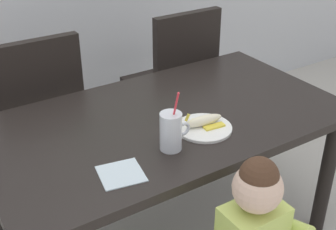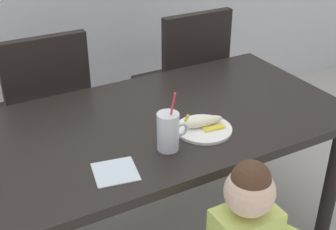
% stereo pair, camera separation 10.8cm
% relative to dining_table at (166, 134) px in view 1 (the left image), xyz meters
% --- Properties ---
extents(dining_table, '(1.54, 0.86, 0.71)m').
position_rel_dining_table_xyz_m(dining_table, '(0.00, 0.00, 0.00)').
color(dining_table, black).
rests_on(dining_table, ground).
extents(dining_chair_left, '(0.44, 0.45, 0.96)m').
position_rel_dining_table_xyz_m(dining_chair_left, '(-0.37, 0.65, -0.08)').
color(dining_chair_left, black).
rests_on(dining_chair_left, ground).
extents(dining_chair_right, '(0.44, 0.45, 0.96)m').
position_rel_dining_table_xyz_m(dining_chair_right, '(0.47, 0.63, -0.08)').
color(dining_chair_right, black).
rests_on(dining_chair_right, ground).
extents(milk_cup, '(0.13, 0.08, 0.25)m').
position_rel_dining_table_xyz_m(milk_cup, '(-0.12, -0.22, 0.16)').
color(milk_cup, silver).
rests_on(milk_cup, dining_table).
extents(snack_plate, '(0.23, 0.23, 0.01)m').
position_rel_dining_table_xyz_m(snack_plate, '(0.07, -0.17, 0.10)').
color(snack_plate, white).
rests_on(snack_plate, dining_table).
extents(peeled_banana, '(0.17, 0.11, 0.07)m').
position_rel_dining_table_xyz_m(peeled_banana, '(0.08, -0.16, 0.12)').
color(peeled_banana, '#F4EAC6').
rests_on(peeled_banana, snack_plate).
extents(paper_napkin, '(0.17, 0.17, 0.00)m').
position_rel_dining_table_xyz_m(paper_napkin, '(-0.36, -0.27, 0.09)').
color(paper_napkin, silver).
rests_on(paper_napkin, dining_table).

